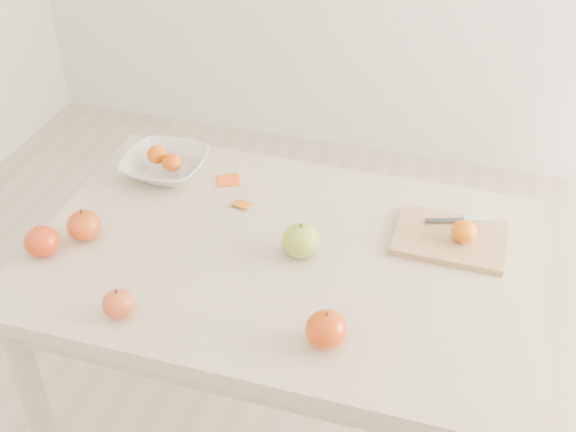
# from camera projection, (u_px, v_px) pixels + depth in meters

# --- Properties ---
(table) EXTENTS (1.20, 0.80, 0.75)m
(table) POSITION_uv_depth(u_px,v_px,m) (282.00, 282.00, 1.78)
(table) COLOR beige
(table) RESTS_ON ground
(cutting_board) EXTENTS (0.27, 0.20, 0.02)m
(cutting_board) POSITION_uv_depth(u_px,v_px,m) (450.00, 238.00, 1.75)
(cutting_board) COLOR tan
(cutting_board) RESTS_ON table
(board_tangerine) EXTENTS (0.06, 0.06, 0.05)m
(board_tangerine) POSITION_uv_depth(u_px,v_px,m) (464.00, 231.00, 1.71)
(board_tangerine) COLOR #CC6107
(board_tangerine) RESTS_ON cutting_board
(fruit_bowl) EXTENTS (0.23, 0.23, 0.06)m
(fruit_bowl) POSITION_uv_depth(u_px,v_px,m) (165.00, 165.00, 1.98)
(fruit_bowl) COLOR silver
(fruit_bowl) RESTS_ON table
(bowl_tangerine_near) EXTENTS (0.06, 0.06, 0.05)m
(bowl_tangerine_near) POSITION_uv_depth(u_px,v_px,m) (157.00, 154.00, 1.98)
(bowl_tangerine_near) COLOR #D85E07
(bowl_tangerine_near) RESTS_ON fruit_bowl
(bowl_tangerine_far) EXTENTS (0.05, 0.05, 0.05)m
(bowl_tangerine_far) POSITION_uv_depth(u_px,v_px,m) (172.00, 162.00, 1.95)
(bowl_tangerine_far) COLOR #E05D07
(bowl_tangerine_far) RESTS_ON fruit_bowl
(orange_peel_a) EXTENTS (0.07, 0.07, 0.01)m
(orange_peel_a) POSITION_uv_depth(u_px,v_px,m) (228.00, 182.00, 1.96)
(orange_peel_a) COLOR #D94C0F
(orange_peel_a) RESTS_ON table
(orange_peel_b) EXTENTS (0.05, 0.04, 0.01)m
(orange_peel_b) POSITION_uv_depth(u_px,v_px,m) (242.00, 205.00, 1.87)
(orange_peel_b) COLOR #C7580E
(orange_peel_b) RESTS_ON table
(paring_knife) EXTENTS (0.17, 0.07, 0.01)m
(paring_knife) POSITION_uv_depth(u_px,v_px,m) (473.00, 220.00, 1.78)
(paring_knife) COLOR silver
(paring_knife) RESTS_ON cutting_board
(apple_green) EXTENTS (0.09, 0.09, 0.08)m
(apple_green) POSITION_uv_depth(u_px,v_px,m) (301.00, 241.00, 1.69)
(apple_green) COLOR #749E1C
(apple_green) RESTS_ON table
(apple_red_c) EXTENTS (0.07, 0.07, 0.06)m
(apple_red_c) POSITION_uv_depth(u_px,v_px,m) (118.00, 303.00, 1.54)
(apple_red_c) COLOR #A31B1D
(apple_red_c) RESTS_ON table
(apple_red_b) EXTENTS (0.08, 0.08, 0.08)m
(apple_red_b) POSITION_uv_depth(u_px,v_px,m) (84.00, 225.00, 1.75)
(apple_red_b) COLOR #8C0F05
(apple_red_b) RESTS_ON table
(apple_red_d) EXTENTS (0.08, 0.08, 0.07)m
(apple_red_d) POSITION_uv_depth(u_px,v_px,m) (42.00, 241.00, 1.70)
(apple_red_d) COLOR #9C0F02
(apple_red_d) RESTS_ON table
(apple_red_e) EXTENTS (0.09, 0.09, 0.08)m
(apple_red_e) POSITION_uv_depth(u_px,v_px,m) (326.00, 329.00, 1.46)
(apple_red_e) COLOR #A50902
(apple_red_e) RESTS_ON table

